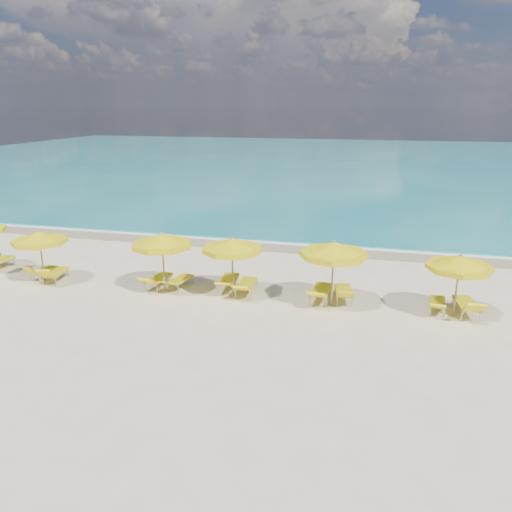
# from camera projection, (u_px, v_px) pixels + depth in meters

# --- Properties ---
(ground_plane) EXTENTS (120.00, 120.00, 0.00)m
(ground_plane) POSITION_uv_depth(u_px,v_px,m) (247.00, 297.00, 19.31)
(ground_plane) COLOR beige
(ocean) EXTENTS (120.00, 80.00, 0.30)m
(ocean) POSITION_uv_depth(u_px,v_px,m) (344.00, 162.00, 63.83)
(ocean) COLOR #157679
(ocean) RESTS_ON ground
(wet_sand_band) EXTENTS (120.00, 2.60, 0.01)m
(wet_sand_band) POSITION_uv_depth(u_px,v_px,m) (283.00, 246.00, 26.17)
(wet_sand_band) COLOR tan
(wet_sand_band) RESTS_ON ground
(foam_line) EXTENTS (120.00, 1.20, 0.03)m
(foam_line) POSITION_uv_depth(u_px,v_px,m) (286.00, 242.00, 26.91)
(foam_line) COLOR white
(foam_line) RESTS_ON ground
(whitecap_near) EXTENTS (14.00, 0.36, 0.05)m
(whitecap_near) POSITION_uv_depth(u_px,v_px,m) (228.00, 206.00, 36.46)
(whitecap_near) COLOR white
(whitecap_near) RESTS_ON ground
(whitecap_far) EXTENTS (18.00, 0.30, 0.05)m
(whitecap_far) POSITION_uv_depth(u_px,v_px,m) (422.00, 197.00, 39.71)
(whitecap_far) COLOR white
(whitecap_far) RESTS_ON ground
(umbrella_1) EXTENTS (2.71, 2.71, 2.24)m
(umbrella_1) POSITION_uv_depth(u_px,v_px,m) (39.00, 238.00, 20.33)
(umbrella_1) COLOR #A58252
(umbrella_1) RESTS_ON ground
(umbrella_2) EXTENTS (2.44, 2.44, 2.43)m
(umbrella_2) POSITION_uv_depth(u_px,v_px,m) (162.00, 241.00, 19.28)
(umbrella_2) COLOR #A58252
(umbrella_2) RESTS_ON ground
(umbrella_3) EXTENTS (2.88, 2.88, 2.37)m
(umbrella_3) POSITION_uv_depth(u_px,v_px,m) (232.00, 245.00, 18.85)
(umbrella_3) COLOR #A58252
(umbrella_3) RESTS_ON ground
(umbrella_4) EXTENTS (2.61, 2.61, 2.51)m
(umbrella_4) POSITION_uv_depth(u_px,v_px,m) (334.00, 250.00, 17.84)
(umbrella_4) COLOR #A58252
(umbrella_4) RESTS_ON ground
(umbrella_5) EXTENTS (2.31, 2.31, 2.29)m
(umbrella_5) POSITION_uv_depth(u_px,v_px,m) (460.00, 263.00, 16.99)
(umbrella_5) COLOR #A58252
(umbrella_5) RESTS_ON ground
(lounger_1_left) EXTENTS (0.73, 1.60, 0.77)m
(lounger_1_left) POSITION_uv_depth(u_px,v_px,m) (43.00, 273.00, 21.32)
(lounger_1_left) COLOR #A5A8AD
(lounger_1_left) RESTS_ON ground
(lounger_1_right) EXTENTS (0.90, 1.84, 0.86)m
(lounger_1_right) POSITION_uv_depth(u_px,v_px,m) (55.00, 276.00, 20.92)
(lounger_1_right) COLOR #A5A8AD
(lounger_1_right) RESTS_ON ground
(lounger_2_left) EXTENTS (0.76, 1.87, 0.76)m
(lounger_2_left) POSITION_uv_depth(u_px,v_px,m) (158.00, 282.00, 20.23)
(lounger_2_left) COLOR #A5A8AD
(lounger_2_left) RESTS_ON ground
(lounger_2_right) EXTENTS (0.85, 1.81, 0.63)m
(lounger_2_right) POSITION_uv_depth(u_px,v_px,m) (180.00, 283.00, 20.16)
(lounger_2_right) COLOR #A5A8AD
(lounger_2_right) RESTS_ON ground
(lounger_3_left) EXTENTS (0.84, 2.06, 0.73)m
(lounger_3_left) POSITION_uv_depth(u_px,v_px,m) (229.00, 284.00, 20.00)
(lounger_3_left) COLOR #A5A8AD
(lounger_3_left) RESTS_ON ground
(lounger_3_right) EXTENTS (0.73, 2.00, 0.76)m
(lounger_3_right) POSITION_uv_depth(u_px,v_px,m) (246.00, 288.00, 19.53)
(lounger_3_right) COLOR #A5A8AD
(lounger_3_right) RESTS_ON ground
(lounger_4_left) EXTENTS (0.80, 2.11, 0.81)m
(lounger_4_left) POSITION_uv_depth(u_px,v_px,m) (321.00, 295.00, 18.82)
(lounger_4_left) COLOR #A5A8AD
(lounger_4_left) RESTS_ON ground
(lounger_4_right) EXTENTS (0.90, 1.95, 0.81)m
(lounger_4_right) POSITION_uv_depth(u_px,v_px,m) (343.00, 295.00, 18.84)
(lounger_4_right) COLOR #A5A8AD
(lounger_4_right) RESTS_ON ground
(lounger_5_left) EXTENTS (0.69, 1.71, 0.67)m
(lounger_5_left) POSITION_uv_depth(u_px,v_px,m) (437.00, 306.00, 17.89)
(lounger_5_left) COLOR #A5A8AD
(lounger_5_left) RESTS_ON ground
(lounger_5_right) EXTENTS (0.86, 1.98, 0.89)m
(lounger_5_right) POSITION_uv_depth(u_px,v_px,m) (466.00, 308.00, 17.58)
(lounger_5_right) COLOR #A5A8AD
(lounger_5_right) RESTS_ON ground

